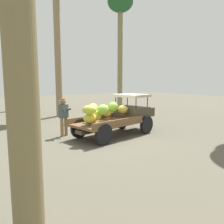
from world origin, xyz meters
The scene contains 6 objects.
ground_plane centered at (0.00, 0.00, 0.00)m, with size 60.00×60.00×0.00m, color #5C5849.
truck centered at (0.77, 0.26, 0.93)m, with size 4.63×2.40×1.87m.
farmer centered at (-1.40, 1.45, 0.99)m, with size 0.56×0.53×1.74m.
forest_tree_5 centered at (4.84, 5.57, 7.38)m, with size 1.84×1.84×8.87m.
forest_tree_6 centered at (-1.11, 12.25, 8.85)m, with size 2.91×2.91×10.52m.
forest_tree_7 centered at (0.67, 7.22, 7.84)m, with size 1.98×1.98×9.62m.
Camera 1 is at (-5.36, -8.18, 2.53)m, focal length 36.28 mm.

